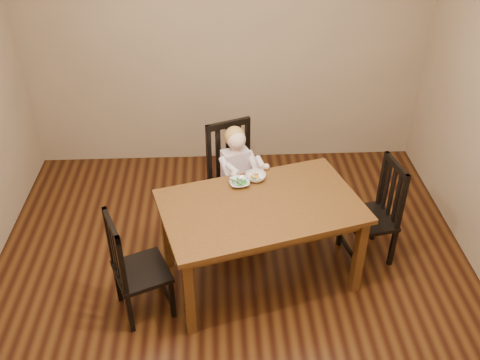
{
  "coord_description": "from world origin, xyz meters",
  "views": [
    {
      "loc": [
        -0.1,
        -3.03,
        3.14
      ],
      "look_at": [
        0.06,
        0.25,
        0.88
      ],
      "focal_mm": 40.0,
      "sensor_mm": 36.0,
      "label": 1
    }
  ],
  "objects_px": {
    "chair_right": "(375,213)",
    "bowl_peas": "(239,183)",
    "toddler": "(236,169)",
    "chair_left": "(135,268)",
    "bowl_veg": "(256,177)",
    "dining_table": "(261,213)",
    "chair_child": "(234,179)"
  },
  "relations": [
    {
      "from": "chair_right",
      "to": "bowl_peas",
      "type": "relative_size",
      "value": 5.72
    },
    {
      "from": "toddler",
      "to": "chair_left",
      "type": "bearing_deg",
      "value": 31.13
    },
    {
      "from": "bowl_veg",
      "to": "toddler",
      "type": "bearing_deg",
      "value": 111.28
    },
    {
      "from": "dining_table",
      "to": "chair_right",
      "type": "bearing_deg",
      "value": 13.46
    },
    {
      "from": "chair_child",
      "to": "chair_left",
      "type": "xyz_separation_m",
      "value": [
        -0.76,
        -1.05,
        -0.04
      ]
    },
    {
      "from": "chair_right",
      "to": "bowl_veg",
      "type": "relative_size",
      "value": 5.55
    },
    {
      "from": "bowl_peas",
      "to": "bowl_veg",
      "type": "relative_size",
      "value": 0.97
    },
    {
      "from": "chair_left",
      "to": "toddler",
      "type": "height_order",
      "value": "chair_left"
    },
    {
      "from": "chair_right",
      "to": "toddler",
      "type": "distance_m",
      "value": 1.22
    },
    {
      "from": "chair_left",
      "to": "toddler",
      "type": "relative_size",
      "value": 1.72
    },
    {
      "from": "bowl_peas",
      "to": "dining_table",
      "type": "bearing_deg",
      "value": -59.99
    },
    {
      "from": "chair_left",
      "to": "bowl_peas",
      "type": "bearing_deg",
      "value": 103.52
    },
    {
      "from": "chair_child",
      "to": "chair_right",
      "type": "bearing_deg",
      "value": 134.97
    },
    {
      "from": "chair_child",
      "to": "chair_right",
      "type": "relative_size",
      "value": 1.09
    },
    {
      "from": "toddler",
      "to": "bowl_veg",
      "type": "xyz_separation_m",
      "value": [
        0.14,
        -0.36,
        0.16
      ]
    },
    {
      "from": "chair_right",
      "to": "bowl_veg",
      "type": "height_order",
      "value": "chair_right"
    },
    {
      "from": "chair_left",
      "to": "bowl_peas",
      "type": "xyz_separation_m",
      "value": [
        0.78,
        0.58,
        0.32
      ]
    },
    {
      "from": "chair_left",
      "to": "bowl_peas",
      "type": "height_order",
      "value": "chair_left"
    },
    {
      "from": "chair_child",
      "to": "toddler",
      "type": "height_order",
      "value": "chair_child"
    },
    {
      "from": "chair_child",
      "to": "bowl_peas",
      "type": "distance_m",
      "value": 0.55
    },
    {
      "from": "dining_table",
      "to": "bowl_peas",
      "type": "relative_size",
      "value": 10.48
    },
    {
      "from": "chair_child",
      "to": "bowl_veg",
      "type": "relative_size",
      "value": 6.03
    },
    {
      "from": "chair_left",
      "to": "chair_right",
      "type": "bearing_deg",
      "value": 83.24
    },
    {
      "from": "chair_left",
      "to": "chair_child",
      "type": "bearing_deg",
      "value": 121.29
    },
    {
      "from": "dining_table",
      "to": "chair_left",
      "type": "xyz_separation_m",
      "value": [
        -0.93,
        -0.32,
        -0.22
      ]
    },
    {
      "from": "chair_left",
      "to": "chair_right",
      "type": "xyz_separation_m",
      "value": [
        1.89,
        0.55,
        0.0
      ]
    },
    {
      "from": "toddler",
      "to": "dining_table",
      "type": "bearing_deg",
      "value": 81.57
    },
    {
      "from": "chair_left",
      "to": "bowl_veg",
      "type": "bearing_deg",
      "value": 102.38
    },
    {
      "from": "dining_table",
      "to": "bowl_veg",
      "type": "distance_m",
      "value": 0.35
    },
    {
      "from": "chair_child",
      "to": "dining_table",
      "type": "bearing_deg",
      "value": 82.13
    },
    {
      "from": "chair_right",
      "to": "toddler",
      "type": "xyz_separation_m",
      "value": [
        -1.12,
        0.46,
        0.17
      ]
    },
    {
      "from": "bowl_peas",
      "to": "toddler",
      "type": "bearing_deg",
      "value": 90.83
    }
  ]
}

